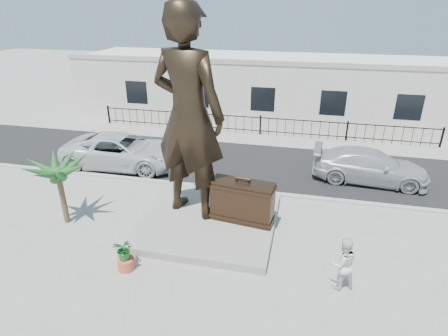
% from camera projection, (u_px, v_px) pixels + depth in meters
% --- Properties ---
extents(ground, '(100.00, 100.00, 0.00)m').
position_uv_depth(ground, '(212.00, 247.00, 13.63)').
color(ground, '#9E9991').
rests_on(ground, ground).
extents(street, '(40.00, 7.00, 0.01)m').
position_uv_depth(street, '(248.00, 162.00, 20.73)').
color(street, black).
rests_on(street, ground).
extents(curb, '(40.00, 0.25, 0.12)m').
position_uv_depth(curb, '(236.00, 190.00, 17.60)').
color(curb, '#A5A399').
rests_on(curb, ground).
extents(far_sidewalk, '(40.00, 2.50, 0.02)m').
position_uv_depth(far_sidewalk, '(258.00, 138.00, 24.28)').
color(far_sidewalk, '#9E9991').
rests_on(far_sidewalk, ground).
extents(plinth, '(5.20, 5.20, 0.30)m').
position_uv_depth(plinth, '(209.00, 221.00, 15.00)').
color(plinth, gray).
rests_on(plinth, ground).
extents(fence, '(22.00, 0.10, 1.20)m').
position_uv_depth(fence, '(260.00, 126.00, 24.74)').
color(fence, black).
rests_on(fence, ground).
extents(building, '(28.00, 7.00, 4.40)m').
position_uv_depth(building, '(269.00, 88.00, 27.81)').
color(building, silver).
rests_on(building, ground).
extents(statue, '(3.34, 2.63, 8.06)m').
position_uv_depth(statue, '(188.00, 116.00, 13.81)').
color(statue, black).
rests_on(statue, plinth).
extents(suitcase, '(2.48, 1.08, 1.69)m').
position_uv_depth(suitcase, '(242.00, 201.00, 14.40)').
color(suitcase, '#2F1F14').
rests_on(suitcase, plinth).
extents(tourist, '(1.06, 0.95, 1.78)m').
position_uv_depth(tourist, '(343.00, 264.00, 11.41)').
color(tourist, silver).
rests_on(tourist, ground).
extents(car_white, '(6.42, 3.20, 1.75)m').
position_uv_depth(car_white, '(122.00, 151.00, 19.92)').
color(car_white, silver).
rests_on(car_white, street).
extents(car_silver, '(5.60, 2.57, 1.59)m').
position_uv_depth(car_silver, '(370.00, 166.00, 18.30)').
color(car_silver, '#AAACAF').
rests_on(car_silver, street).
extents(worker, '(1.34, 1.08, 1.81)m').
position_uv_depth(worker, '(179.00, 118.00, 25.15)').
color(worker, '#FE9F0D').
rests_on(worker, far_sidewalk).
extents(palm_tree, '(1.80, 1.80, 3.20)m').
position_uv_depth(palm_tree, '(68.00, 222.00, 15.20)').
color(palm_tree, '#1C4E1D').
rests_on(palm_tree, ground).
extents(planter, '(0.56, 0.56, 0.40)m').
position_uv_depth(planter, '(126.00, 264.00, 12.47)').
color(planter, '#BD5332').
rests_on(planter, ground).
extents(shrub, '(0.82, 0.76, 0.75)m').
position_uv_depth(shrub, '(124.00, 250.00, 12.23)').
color(shrub, '#216726').
rests_on(shrub, planter).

